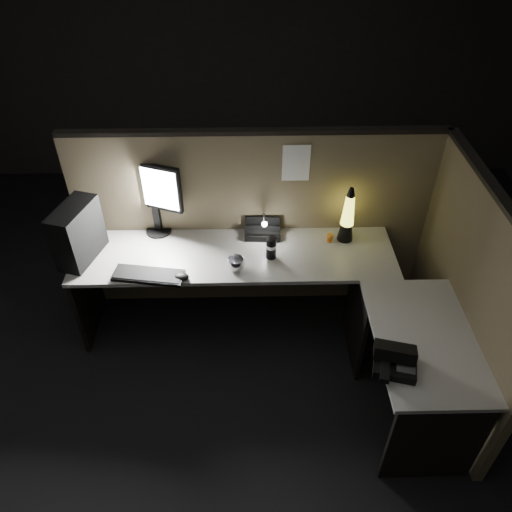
{
  "coord_description": "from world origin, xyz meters",
  "views": [
    {
      "loc": [
        -0.05,
        -2.15,
        3.01
      ],
      "look_at": [
        -0.0,
        0.35,
        0.92
      ],
      "focal_mm": 35.0,
      "sensor_mm": 36.0,
      "label": 1
    }
  ],
  "objects_px": {
    "pc_tower": "(78,233)",
    "desk_phone": "(394,360)",
    "monitor": "(153,192)",
    "lava_lamp": "(347,219)",
    "keyboard": "(149,275)"
  },
  "relations": [
    {
      "from": "lava_lamp",
      "to": "desk_phone",
      "type": "distance_m",
      "value": 1.18
    },
    {
      "from": "monitor",
      "to": "desk_phone",
      "type": "relative_size",
      "value": 2.06
    },
    {
      "from": "keyboard",
      "to": "desk_phone",
      "type": "relative_size",
      "value": 1.73
    },
    {
      "from": "monitor",
      "to": "desk_phone",
      "type": "bearing_deg",
      "value": -20.49
    },
    {
      "from": "desk_phone",
      "to": "lava_lamp",
      "type": "bearing_deg",
      "value": 109.12
    },
    {
      "from": "pc_tower",
      "to": "lava_lamp",
      "type": "distance_m",
      "value": 1.89
    },
    {
      "from": "monitor",
      "to": "lava_lamp",
      "type": "bearing_deg",
      "value": 15.32
    },
    {
      "from": "lava_lamp",
      "to": "desk_phone",
      "type": "relative_size",
      "value": 1.59
    },
    {
      "from": "pc_tower",
      "to": "desk_phone",
      "type": "height_order",
      "value": "pc_tower"
    },
    {
      "from": "monitor",
      "to": "lava_lamp",
      "type": "relative_size",
      "value": 1.3
    },
    {
      "from": "monitor",
      "to": "desk_phone",
      "type": "distance_m",
      "value": 1.99
    },
    {
      "from": "pc_tower",
      "to": "lava_lamp",
      "type": "bearing_deg",
      "value": 22.02
    },
    {
      "from": "monitor",
      "to": "lava_lamp",
      "type": "distance_m",
      "value": 1.41
    },
    {
      "from": "keyboard",
      "to": "lava_lamp",
      "type": "distance_m",
      "value": 1.46
    },
    {
      "from": "monitor",
      "to": "lava_lamp",
      "type": "height_order",
      "value": "monitor"
    }
  ]
}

